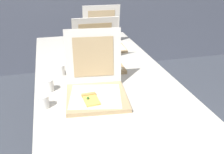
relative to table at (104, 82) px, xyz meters
The scene contains 7 objects.
table is the anchor object (origin of this frame).
pizza_box_front 0.30m from the table, 111.55° to the right, with size 0.38×0.41×0.36m.
pizza_box_middle 0.21m from the table, 90.19° to the left, with size 0.35×0.35×0.35m.
pizza_box_back 0.64m from the table, 76.85° to the left, with size 0.35×0.36×0.36m.
cup_white_near_left 0.52m from the table, 141.01° to the right, with size 0.06×0.06×0.07m, color white.
cup_white_near_center 0.40m from the table, 160.21° to the right, with size 0.06×0.06×0.07m, color white.
cup_white_mid 0.31m from the table, 163.02° to the left, with size 0.06×0.06×0.07m, color white.
Camera 1 is at (-0.34, -0.98, 1.47)m, focal length 41.07 mm.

